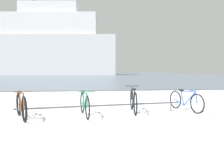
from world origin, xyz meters
TOP-DOWN VIEW (x-y plane):
  - ground at (0.00, 53.90)m, footprint 80.00×132.00m
  - bike_rack at (-1.07, 1.92)m, footprint 5.09×0.85m
  - bicycle_0 at (-3.43, 1.61)m, footprint 0.76×1.60m
  - bicycle_1 at (-1.65, 1.76)m, footprint 0.46×1.67m
  - bicycle_2 at (-0.09, 2.15)m, footprint 0.46×1.71m
  - bicycle_3 at (1.71, 2.24)m, footprint 0.59×1.66m
  - ferry_ship at (-11.10, 62.46)m, footprint 36.41×12.62m

SIDE VIEW (x-z plane):
  - ground at x=0.00m, z-range -0.08..0.00m
  - bike_rack at x=-1.07m, z-range 0.12..0.42m
  - bicycle_3 at x=1.71m, z-range -0.03..0.71m
  - bicycle_1 at x=-1.65m, z-range -0.03..0.75m
  - bicycle_0 at x=-3.43m, z-range -0.04..0.76m
  - bicycle_2 at x=-0.09m, z-range -0.04..0.80m
  - ferry_ship at x=-11.10m, z-range -4.15..21.06m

